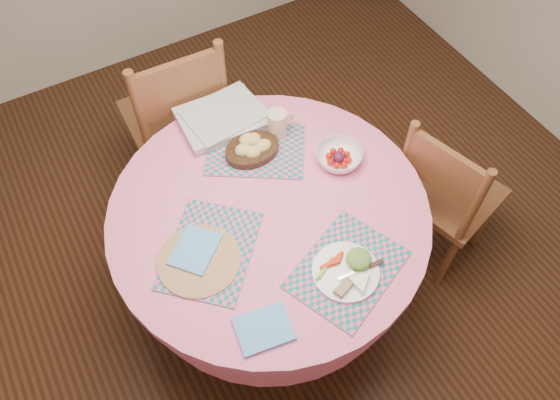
{
  "coord_description": "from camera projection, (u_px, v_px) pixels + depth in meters",
  "views": [
    {
      "loc": [
        -0.54,
        -1.03,
        2.48
      ],
      "look_at": [
        0.05,
        0.0,
        0.78
      ],
      "focal_mm": 35.0,
      "sensor_mm": 36.0,
      "label": 1
    }
  ],
  "objects": [
    {
      "name": "newspaper_stack",
      "position": [
        221.0,
        118.0,
        2.32
      ],
      "size": [
        0.37,
        0.29,
        0.04
      ],
      "rotation": [
        0.0,
        0.0,
        -0.05
      ],
      "color": "silver",
      "rests_on": "dining_table"
    },
    {
      "name": "fruit_bowl",
      "position": [
        339.0,
        157.0,
        2.19
      ],
      "size": [
        0.21,
        0.21,
        0.06
      ],
      "rotation": [
        0.0,
        0.0,
        0.14
      ],
      "color": "white",
      "rests_on": "dining_table"
    },
    {
      "name": "bread_bowl",
      "position": [
        252.0,
        147.0,
        2.21
      ],
      "size": [
        0.23,
        0.23,
        0.08
      ],
      "color": "black",
      "rests_on": "placemat_back"
    },
    {
      "name": "placemat_front",
      "position": [
        347.0,
        269.0,
        1.93
      ],
      "size": [
        0.49,
        0.43,
        0.01
      ],
      "primitive_type": "cube",
      "rotation": [
        0.0,
        0.0,
        0.4
      ],
      "color": "#14736E",
      "rests_on": "dining_table"
    },
    {
      "name": "placemat_left",
      "position": [
        210.0,
        250.0,
        1.98
      ],
      "size": [
        0.49,
        0.5,
        0.01
      ],
      "primitive_type": "cube",
      "rotation": [
        0.0,
        0.0,
        0.81
      ],
      "color": "#14736E",
      "rests_on": "dining_table"
    },
    {
      "name": "ground",
      "position": [
        271.0,
        294.0,
        2.7
      ],
      "size": [
        4.0,
        4.0,
        0.0
      ],
      "primitive_type": "plane",
      "color": "#331C0F",
      "rests_on": "ground"
    },
    {
      "name": "dining_table",
      "position": [
        269.0,
        236.0,
        2.24
      ],
      "size": [
        1.24,
        1.24,
        0.75
      ],
      "color": "pink",
      "rests_on": "ground"
    },
    {
      "name": "chair_right",
      "position": [
        444.0,
        194.0,
        2.47
      ],
      "size": [
        0.5,
        0.51,
        0.91
      ],
      "rotation": [
        0.0,
        0.0,
        1.85
      ],
      "color": "brown",
      "rests_on": "ground"
    },
    {
      "name": "chair_back",
      "position": [
        179.0,
        118.0,
        2.65
      ],
      "size": [
        0.49,
        0.47,
        1.02
      ],
      "rotation": [
        0.0,
        0.0,
        3.11
      ],
      "color": "brown",
      "rests_on": "ground"
    },
    {
      "name": "dinner_plate",
      "position": [
        349.0,
        271.0,
        1.91
      ],
      "size": [
        0.24,
        0.25,
        0.05
      ],
      "rotation": [
        0.0,
        0.0,
        0.34
      ],
      "color": "white",
      "rests_on": "placemat_front"
    },
    {
      "name": "napkin_far",
      "position": [
        195.0,
        250.0,
        1.97
      ],
      "size": [
        0.23,
        0.22,
        0.01
      ],
      "primitive_type": "cube",
      "rotation": [
        0.0,
        0.0,
        0.7
      ],
      "color": "#579FE0",
      "rests_on": "placemat_left"
    },
    {
      "name": "placemat_back",
      "position": [
        256.0,
        149.0,
        2.25
      ],
      "size": [
        0.5,
        0.47,
        0.01
      ],
      "primitive_type": "cube",
      "rotation": [
        0.0,
        0.0,
        -0.57
      ],
      "color": "#14736E",
      "rests_on": "dining_table"
    },
    {
      "name": "latte_mug",
      "position": [
        278.0,
        123.0,
        2.25
      ],
      "size": [
        0.12,
        0.08,
        0.12
      ],
      "color": "beige",
      "rests_on": "placemat_back"
    },
    {
      "name": "wicker_trivet",
      "position": [
        199.0,
        261.0,
        1.95
      ],
      "size": [
        0.3,
        0.3,
        0.01
      ],
      "primitive_type": "cylinder",
      "color": "olive",
      "rests_on": "dining_table"
    },
    {
      "name": "napkin_near",
      "position": [
        264.0,
        329.0,
        1.8
      ],
      "size": [
        0.2,
        0.17,
        0.01
      ],
      "primitive_type": "cube",
      "rotation": [
        0.0,
        0.0,
        -0.16
      ],
      "color": "#579FE0",
      "rests_on": "dining_table"
    }
  ]
}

